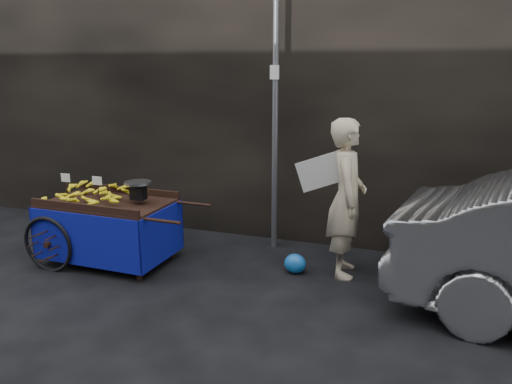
% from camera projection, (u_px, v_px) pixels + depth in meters
% --- Properties ---
extents(ground, '(80.00, 80.00, 0.00)m').
position_uv_depth(ground, '(218.00, 279.00, 5.98)').
color(ground, black).
rests_on(ground, ground).
extents(building_wall, '(13.50, 2.00, 5.00)m').
position_uv_depth(building_wall, '(307.00, 65.00, 7.62)').
color(building_wall, black).
rests_on(building_wall, ground).
extents(street_pole, '(0.12, 0.10, 4.00)m').
position_uv_depth(street_pole, '(275.00, 103.00, 6.58)').
color(street_pole, slate).
rests_on(street_pole, ground).
extents(banana_cart, '(2.18, 1.11, 1.18)m').
position_uv_depth(banana_cart, '(105.00, 207.00, 6.37)').
color(banana_cart, black).
rests_on(banana_cart, ground).
extents(vendor, '(0.87, 0.76, 1.91)m').
position_uv_depth(vendor, '(346.00, 198.00, 5.92)').
color(vendor, '#C2B190').
rests_on(vendor, ground).
extents(plastic_bag, '(0.27, 0.22, 0.24)m').
position_uv_depth(plastic_bag, '(295.00, 264.00, 6.12)').
color(plastic_bag, blue).
rests_on(plastic_bag, ground).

